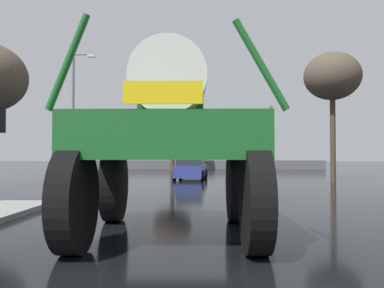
# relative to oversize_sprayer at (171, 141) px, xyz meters

# --- Properties ---
(ground_plane) EXTENTS (120.00, 120.00, 0.00)m
(ground_plane) POSITION_rel_oversize_sprayer_xyz_m (-0.86, 11.41, -1.92)
(ground_plane) COLOR black
(oversize_sprayer) EXTENTS (3.97, 5.00, 3.94)m
(oversize_sprayer) POSITION_rel_oversize_sprayer_xyz_m (0.00, 0.00, 0.00)
(oversize_sprayer) COLOR black
(oversize_sprayer) RESTS_ON ground
(sedan_ahead) EXTENTS (2.13, 4.22, 1.52)m
(sedan_ahead) POSITION_rel_oversize_sprayer_xyz_m (-0.16, 17.01, -1.21)
(sedan_ahead) COLOR navy
(sedan_ahead) RESTS_ON ground
(traffic_signal_near_right) EXTENTS (0.24, 0.54, 3.20)m
(traffic_signal_near_right) POSITION_rel_oversize_sprayer_xyz_m (2.85, 5.01, 0.41)
(traffic_signal_near_right) COLOR slate
(traffic_signal_near_right) RESTS_ON ground
(streetlight_far_left) EXTENTS (1.58, 0.24, 8.44)m
(streetlight_far_left) POSITION_rel_oversize_sprayer_xyz_m (-8.01, 18.08, 2.71)
(streetlight_far_left) COLOR slate
(streetlight_far_left) RESTS_ON ground
(bare_tree_right) EXTENTS (3.20, 3.20, 7.42)m
(bare_tree_right) POSITION_rel_oversize_sprayer_xyz_m (8.00, 14.60, 4.08)
(bare_tree_right) COLOR #473828
(bare_tree_right) RESTS_ON ground
(bare_tree_far_center) EXTENTS (3.80, 3.80, 7.08)m
(bare_tree_far_center) POSITION_rel_oversize_sprayer_xyz_m (-2.42, 30.45, 3.49)
(bare_tree_far_center) COLOR #473828
(bare_tree_far_center) RESTS_ON ground
(roadside_barrier) EXTENTS (28.22, 0.24, 0.90)m
(roadside_barrier) POSITION_rel_oversize_sprayer_xyz_m (-0.86, 33.29, -1.47)
(roadside_barrier) COLOR #59595B
(roadside_barrier) RESTS_ON ground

